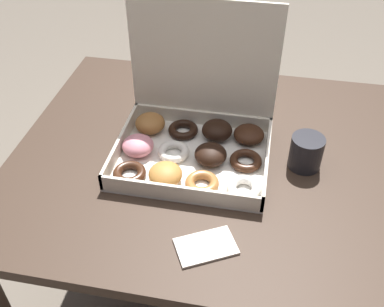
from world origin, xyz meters
The scene contains 5 objects.
ground_plane centered at (0.00, 0.00, 0.00)m, with size 8.00×8.00×0.00m, color #6B6054.
dining_table centered at (0.00, 0.00, 0.63)m, with size 1.06×0.88×0.74m.
donut_box centered at (-0.06, 0.00, 0.79)m, with size 0.39×0.32×0.37m.
coffee_mug centered at (0.23, 0.00, 0.78)m, with size 0.08×0.08×0.09m.
paper_napkin centered at (0.02, -0.30, 0.74)m, with size 0.15×0.13×0.01m.
Camera 1 is at (0.11, -0.89, 1.50)m, focal length 42.00 mm.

